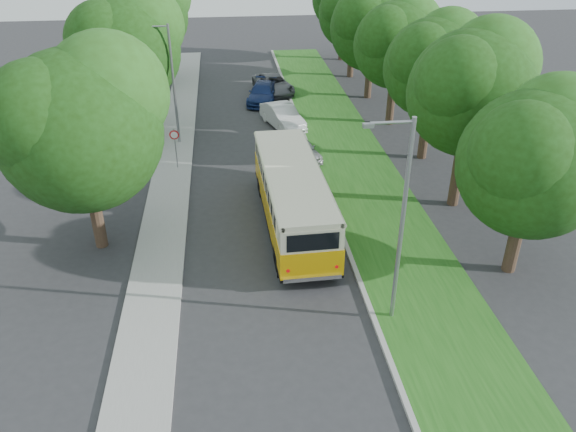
{
  "coord_description": "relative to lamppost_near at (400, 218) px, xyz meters",
  "views": [
    {
      "loc": [
        -1.52,
        -18.56,
        13.94
      ],
      "look_at": [
        0.99,
        3.1,
        1.5
      ],
      "focal_mm": 35.0,
      "sensor_mm": 36.0,
      "label": 1
    }
  ],
  "objects": [
    {
      "name": "sidewalk",
      "position": [
        -9.01,
        7.5,
        -4.31
      ],
      "size": [
        2.2,
        70.0,
        0.12
      ],
      "primitive_type": "cube",
      "color": "gray",
      "rests_on": "ground"
    },
    {
      "name": "treeline",
      "position": [
        -1.06,
        20.49,
        1.56
      ],
      "size": [
        24.27,
        41.91,
        9.46
      ],
      "color": "#332319",
      "rests_on": "ground"
    },
    {
      "name": "car_white",
      "position": [
        -1.83,
        20.71,
        -3.6
      ],
      "size": [
        2.97,
        4.96,
        1.54
      ],
      "primitive_type": "imported",
      "rotation": [
        0.0,
        0.0,
        0.31
      ],
      "color": "silver",
      "rests_on": "ground"
    },
    {
      "name": "curb",
      "position": [
        -0.61,
        7.5,
        -4.29
      ],
      "size": [
        0.2,
        70.0,
        0.15
      ],
      "primitive_type": "cube",
      "color": "gray",
      "rests_on": "ground"
    },
    {
      "name": "vintage_bus",
      "position": [
        -2.81,
        7.15,
        -2.82
      ],
      "size": [
        3.0,
        10.51,
        3.1
      ],
      "primitive_type": null,
      "rotation": [
        0.0,
        0.0,
        0.03
      ],
      "color": "#FAB307",
      "rests_on": "ground"
    },
    {
      "name": "car_silver",
      "position": [
        -1.34,
        15.25,
        -3.73
      ],
      "size": [
        2.65,
        4.05,
        1.28
      ],
      "primitive_type": "imported",
      "rotation": [
        0.0,
        0.0,
        0.33
      ],
      "color": "#B4B3B8",
      "rests_on": "ground"
    },
    {
      "name": "lamppost_far",
      "position": [
        -8.91,
        18.5,
        -0.25
      ],
      "size": [
        1.71,
        0.16,
        7.5
      ],
      "color": "gray",
      "rests_on": "ground"
    },
    {
      "name": "ground",
      "position": [
        -4.21,
        2.5,
        -4.37
      ],
      "size": [
        120.0,
        120.0,
        0.0
      ],
      "primitive_type": "plane",
      "color": "#2B2B2E",
      "rests_on": "ground"
    },
    {
      "name": "car_grey",
      "position": [
        -1.73,
        28.57,
        -3.66
      ],
      "size": [
        3.44,
        5.49,
        1.42
      ],
      "primitive_type": "imported",
      "rotation": [
        0.0,
        0.0,
        0.23
      ],
      "color": "#53555A",
      "rests_on": "ground"
    },
    {
      "name": "lamppost_near",
      "position": [
        0.0,
        0.0,
        0.0
      ],
      "size": [
        1.71,
        0.16,
        8.0
      ],
      "color": "gray",
      "rests_on": "ground"
    },
    {
      "name": "warning_sign",
      "position": [
        -8.71,
        14.48,
        -2.66
      ],
      "size": [
        0.56,
        0.1,
        2.5
      ],
      "color": "gray",
      "rests_on": "ground"
    },
    {
      "name": "grass_verge",
      "position": [
        1.74,
        7.5,
        -4.3
      ],
      "size": [
        4.5,
        70.0,
        0.13
      ],
      "primitive_type": "cube",
      "color": "#1C4F15",
      "rests_on": "ground"
    },
    {
      "name": "car_blue",
      "position": [
        -2.8,
        26.36,
        -3.66
      ],
      "size": [
        2.97,
        5.18,
        1.41
      ],
      "primitive_type": "imported",
      "rotation": [
        0.0,
        0.0,
        -0.21
      ],
      "color": "navy",
      "rests_on": "ground"
    }
  ]
}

